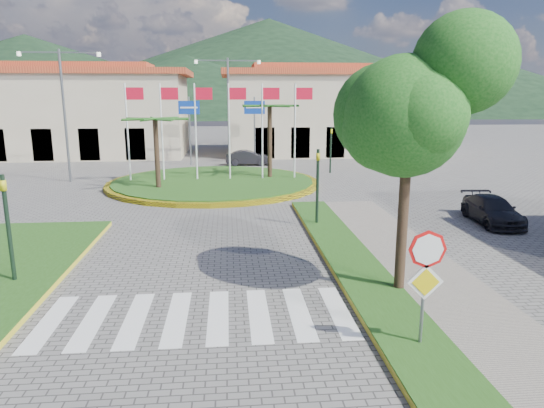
{
  "coord_description": "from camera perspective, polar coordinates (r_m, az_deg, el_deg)",
  "views": [
    {
      "loc": [
        0.93,
        -7.07,
        5.28
      ],
      "look_at": [
        2.29,
        8.0,
        1.89
      ],
      "focal_mm": 32.0,
      "sensor_mm": 36.0,
      "label": 1
    }
  ],
  "objects": [
    {
      "name": "sidewalk_right",
      "position": [
        11.62,
        22.18,
        -14.99
      ],
      "size": [
        4.0,
        28.0,
        0.15
      ],
      "primitive_type": "cube",
      "color": "gray",
      "rests_on": "ground"
    },
    {
      "name": "street_lamp_centre",
      "position": [
        37.08,
        -5.15,
        11.36
      ],
      "size": [
        4.8,
        0.16,
        8.0
      ],
      "color": "slate",
      "rests_on": "ground"
    },
    {
      "name": "car_dark_b",
      "position": [
        37.83,
        -2.81,
        5.46
      ],
      "size": [
        3.49,
        1.29,
        1.14
      ],
      "primitive_type": "imported",
      "rotation": [
        0.0,
        0.0,
        1.55
      ],
      "color": "black",
      "rests_on": "ground"
    },
    {
      "name": "stop_sign",
      "position": [
        10.47,
        17.65,
        -7.48
      ],
      "size": [
        0.8,
        0.11,
        2.65
      ],
      "color": "slate",
      "rests_on": "ground"
    },
    {
      "name": "verge_right",
      "position": [
        11.14,
        16.48,
        -15.7
      ],
      "size": [
        1.6,
        28.0,
        0.18
      ],
      "primitive_type": "cube",
      "color": "#234B15",
      "rests_on": "ground"
    },
    {
      "name": "hill_far_east",
      "position": [
        158.01,
        21.35,
        13.14
      ],
      "size": [
        120.0,
        120.0,
        18.0
      ],
      "primitive_type": "cone",
      "color": "black",
      "rests_on": "ground"
    },
    {
      "name": "car_dark_a",
      "position": [
        42.49,
        -13.26,
        5.87
      ],
      "size": [
        3.27,
        1.72,
        1.06
      ],
      "primitive_type": "imported",
      "rotation": [
        0.0,
        0.0,
        1.73
      ],
      "color": "black",
      "rests_on": "ground"
    },
    {
      "name": "hill_near_back",
      "position": [
        137.53,
        -10.0,
        13.57
      ],
      "size": [
        110.0,
        110.0,
        16.0
      ],
      "primitive_type": "cone",
      "color": "black",
      "rests_on": "ground"
    },
    {
      "name": "direction_sign_west",
      "position": [
        38.19,
        -9.69,
        9.82
      ],
      "size": [
        1.6,
        0.14,
        5.2
      ],
      "color": "slate",
      "rests_on": "ground"
    },
    {
      "name": "direction_sign_east",
      "position": [
        38.13,
        -2.07,
        9.98
      ],
      "size": [
        1.6,
        0.14,
        5.2
      ],
      "color": "slate",
      "rests_on": "ground"
    },
    {
      "name": "white_van",
      "position": [
        46.05,
        -22.6,
        5.8
      ],
      "size": [
        4.55,
        3.0,
        1.16
      ],
      "primitive_type": "imported",
      "rotation": [
        0.0,
        0.0,
        1.85
      ],
      "color": "silver",
      "rests_on": "ground"
    },
    {
      "name": "traffic_light_left",
      "position": [
        15.26,
        -28.69,
        -1.6
      ],
      "size": [
        0.15,
        0.18,
        3.2
      ],
      "color": "black",
      "rests_on": "ground"
    },
    {
      "name": "deciduous_tree",
      "position": [
        12.91,
        15.94,
        11.68
      ],
      "size": [
        3.6,
        3.6,
        6.8
      ],
      "color": "black",
      "rests_on": "ground"
    },
    {
      "name": "hill_far_west",
      "position": [
        157.45,
        -26.75,
        13.4
      ],
      "size": [
        140.0,
        140.0,
        22.0
      ],
      "primitive_type": "cone",
      "color": "black",
      "rests_on": "ground"
    },
    {
      "name": "building_left",
      "position": [
        47.5,
        -23.85,
        9.91
      ],
      "size": [
        23.32,
        9.54,
        8.05
      ],
      "color": "#C0B391",
      "rests_on": "ground"
    },
    {
      "name": "building_right",
      "position": [
        45.99,
        6.33,
        10.83
      ],
      "size": [
        19.08,
        9.54,
        8.05
      ],
      "color": "#C0B391",
      "rests_on": "ground"
    },
    {
      "name": "car_side_right",
      "position": [
        22.49,
        24.48,
        -0.66
      ],
      "size": [
        1.89,
        3.96,
        1.11
      ],
      "primitive_type": "imported",
      "rotation": [
        0.0,
        0.0,
        -0.09
      ],
      "color": "black",
      "rests_on": "ground"
    },
    {
      "name": "roundabout_island",
      "position": [
        29.53,
        -6.88,
        2.57
      ],
      "size": [
        12.7,
        12.7,
        6.0
      ],
      "color": "yellow",
      "rests_on": "ground"
    },
    {
      "name": "traffic_light_right",
      "position": [
        19.69,
        5.38,
        2.8
      ],
      "size": [
        0.15,
        0.18,
        3.2
      ],
      "color": "black",
      "rests_on": "ground"
    },
    {
      "name": "traffic_light_far",
      "position": [
        33.98,
        6.93,
        6.89
      ],
      "size": [
        0.18,
        0.15,
        3.2
      ],
      "color": "black",
      "rests_on": "ground"
    },
    {
      "name": "street_lamp_west",
      "position": [
        32.62,
        -23.26,
        10.24
      ],
      "size": [
        4.8,
        0.16,
        8.0
      ],
      "color": "slate",
      "rests_on": "ground"
    },
    {
      "name": "hill_far_mid",
      "position": [
        167.94,
        -0.36,
        15.94
      ],
      "size": [
        180.0,
        180.0,
        30.0
      ],
      "primitive_type": "cone",
      "color": "black",
      "rests_on": "ground"
    },
    {
      "name": "crosswalk",
      "position": [
        12.3,
        -9.21,
        -12.96
      ],
      "size": [
        8.0,
        3.0,
        0.01
      ],
      "primitive_type": "cube",
      "color": "silver",
      "rests_on": "ground"
    }
  ]
}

